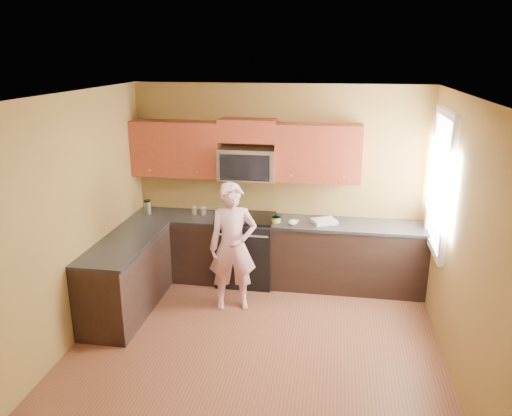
% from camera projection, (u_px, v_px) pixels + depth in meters
% --- Properties ---
extents(floor, '(4.00, 4.00, 0.00)m').
position_uv_depth(floor, '(255.00, 349.00, 5.41)').
color(floor, brown).
rests_on(floor, ground).
extents(ceiling, '(4.00, 4.00, 0.00)m').
position_uv_depth(ceiling, '(255.00, 96.00, 4.60)').
color(ceiling, white).
rests_on(ceiling, ground).
extents(wall_back, '(4.00, 0.00, 4.00)m').
position_uv_depth(wall_back, '(278.00, 183.00, 6.89)').
color(wall_back, brown).
rests_on(wall_back, ground).
extents(wall_front, '(4.00, 0.00, 4.00)m').
position_uv_depth(wall_front, '(203.00, 342.00, 3.13)').
color(wall_front, brown).
rests_on(wall_front, ground).
extents(wall_left, '(0.00, 4.00, 4.00)m').
position_uv_depth(wall_left, '(70.00, 222.00, 5.32)').
color(wall_left, brown).
rests_on(wall_left, ground).
extents(wall_right, '(0.00, 4.00, 4.00)m').
position_uv_depth(wall_right, '(463.00, 245.00, 4.70)').
color(wall_right, brown).
rests_on(wall_right, ground).
extents(cabinet_back_run, '(4.00, 0.60, 0.88)m').
position_uv_depth(cabinet_back_run, '(275.00, 253.00, 6.88)').
color(cabinet_back_run, black).
rests_on(cabinet_back_run, floor).
extents(cabinet_left_run, '(0.60, 1.60, 0.88)m').
position_uv_depth(cabinet_left_run, '(126.00, 278.00, 6.11)').
color(cabinet_left_run, black).
rests_on(cabinet_left_run, floor).
extents(countertop_back, '(4.00, 0.62, 0.04)m').
position_uv_depth(countertop_back, '(275.00, 221.00, 6.74)').
color(countertop_back, black).
rests_on(countertop_back, cabinet_back_run).
extents(countertop_left, '(0.62, 1.60, 0.04)m').
position_uv_depth(countertop_left, '(124.00, 243.00, 5.97)').
color(countertop_left, black).
rests_on(countertop_left, cabinet_left_run).
extents(stove, '(0.76, 0.65, 0.95)m').
position_uv_depth(stove, '(246.00, 249.00, 6.91)').
color(stove, black).
rests_on(stove, floor).
extents(microwave, '(0.76, 0.40, 0.42)m').
position_uv_depth(microwave, '(247.00, 179.00, 6.74)').
color(microwave, silver).
rests_on(microwave, wall_back).
extents(upper_cab_left, '(1.22, 0.33, 0.75)m').
position_uv_depth(upper_cab_left, '(178.00, 175.00, 6.92)').
color(upper_cab_left, maroon).
rests_on(upper_cab_left, wall_back).
extents(upper_cab_right, '(1.12, 0.33, 0.75)m').
position_uv_depth(upper_cab_right, '(317.00, 181.00, 6.62)').
color(upper_cab_right, maroon).
rests_on(upper_cab_right, wall_back).
extents(upper_cab_over_mw, '(0.76, 0.33, 0.30)m').
position_uv_depth(upper_cab_over_mw, '(248.00, 130.00, 6.57)').
color(upper_cab_over_mw, maroon).
rests_on(upper_cab_over_mw, wall_back).
extents(window, '(0.06, 1.06, 1.66)m').
position_uv_depth(window, '(441.00, 183.00, 5.75)').
color(window, white).
rests_on(window, wall_right).
extents(woman, '(0.67, 0.52, 1.61)m').
position_uv_depth(woman, '(233.00, 247.00, 6.10)').
color(woman, pink).
rests_on(woman, floor).
extents(frying_pan, '(0.35, 0.52, 0.06)m').
position_uv_depth(frying_pan, '(239.00, 220.00, 6.62)').
color(frying_pan, black).
rests_on(frying_pan, stove).
extents(butter_tub, '(0.15, 0.15, 0.09)m').
position_uv_depth(butter_tub, '(276.00, 222.00, 6.64)').
color(butter_tub, yellow).
rests_on(butter_tub, countertop_back).
extents(toast_slice, '(0.13, 0.13, 0.01)m').
position_uv_depth(toast_slice, '(294.00, 221.00, 6.66)').
color(toast_slice, '#B27F47').
rests_on(toast_slice, countertop_back).
extents(napkin_a, '(0.11, 0.12, 0.06)m').
position_uv_depth(napkin_a, '(251.00, 222.00, 6.55)').
color(napkin_a, silver).
rests_on(napkin_a, countertop_back).
extents(napkin_b, '(0.15, 0.16, 0.07)m').
position_uv_depth(napkin_b, '(292.00, 222.00, 6.54)').
color(napkin_b, silver).
rests_on(napkin_b, countertop_back).
extents(dish_towel, '(0.37, 0.35, 0.05)m').
position_uv_depth(dish_towel, '(324.00, 221.00, 6.60)').
color(dish_towel, white).
rests_on(dish_towel, countertop_back).
extents(travel_mug, '(0.10, 0.10, 0.20)m').
position_uv_depth(travel_mug, '(148.00, 214.00, 6.98)').
color(travel_mug, silver).
rests_on(travel_mug, countertop_back).
extents(glass_a, '(0.08, 0.08, 0.12)m').
position_uv_depth(glass_a, '(204.00, 211.00, 6.93)').
color(glass_a, silver).
rests_on(glass_a, countertop_back).
extents(glass_b, '(0.08, 0.08, 0.12)m').
position_uv_depth(glass_b, '(194.00, 210.00, 6.95)').
color(glass_b, silver).
rests_on(glass_b, countertop_back).
extents(glass_c, '(0.09, 0.09, 0.12)m').
position_uv_depth(glass_c, '(219.00, 212.00, 6.86)').
color(glass_c, silver).
rests_on(glass_c, countertop_back).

